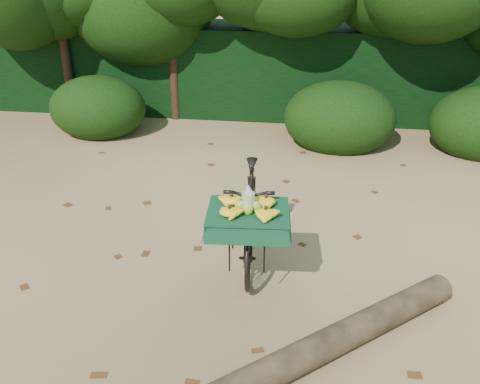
# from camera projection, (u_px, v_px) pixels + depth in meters

# --- Properties ---
(ground) EXTENTS (80.00, 80.00, 0.00)m
(ground) POSITION_uv_depth(u_px,v_px,m) (210.00, 273.00, 5.58)
(ground) COLOR tan
(ground) RESTS_ON ground
(vendor_bicycle) EXTENTS (0.85, 1.90, 1.11)m
(vendor_bicycle) POSITION_uv_depth(u_px,v_px,m) (250.00, 215.00, 5.60)
(vendor_bicycle) COLOR black
(vendor_bicycle) RESTS_ON ground
(fallen_log) EXTENTS (2.99, 2.64, 0.27)m
(fallen_log) POSITION_uv_depth(u_px,v_px,m) (296.00, 360.00, 4.23)
(fallen_log) COLOR brown
(fallen_log) RESTS_ON ground
(hedge_backdrop) EXTENTS (26.00, 1.80, 1.80)m
(hedge_backdrop) POSITION_uv_depth(u_px,v_px,m) (267.00, 69.00, 10.81)
(hedge_backdrop) COLOR black
(hedge_backdrop) RESTS_ON ground
(tree_row) EXTENTS (14.50, 2.00, 4.00)m
(tree_row) POSITION_uv_depth(u_px,v_px,m) (230.00, 19.00, 9.71)
(tree_row) COLOR black
(tree_row) RESTS_ON ground
(bush_clumps) EXTENTS (8.80, 1.70, 0.90)m
(bush_clumps) POSITION_uv_depth(u_px,v_px,m) (283.00, 119.00, 9.16)
(bush_clumps) COLOR black
(bush_clumps) RESTS_ON ground
(leaf_litter) EXTENTS (7.00, 7.30, 0.01)m
(leaf_litter) POSITION_uv_depth(u_px,v_px,m) (220.00, 242.00, 6.16)
(leaf_litter) COLOR #4F2C15
(leaf_litter) RESTS_ON ground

